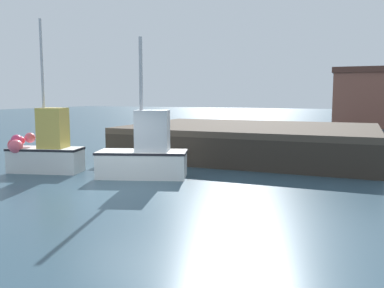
% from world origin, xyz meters
% --- Properties ---
extents(ground, '(120.00, 160.00, 0.10)m').
position_xyz_m(ground, '(0.00, 0.00, -0.05)').
color(ground, '#2D4756').
extents(pier, '(10.95, 7.70, 1.45)m').
position_xyz_m(pier, '(1.92, 7.98, 1.21)').
color(pier, '#473D33').
rests_on(pier, ground).
extents(fishing_boat_near_left, '(2.91, 1.75, 5.56)m').
position_xyz_m(fishing_boat_near_left, '(-4.15, 1.66, 0.88)').
color(fishing_boat_near_left, silver).
rests_on(fishing_boat_near_left, ground).
extents(fishing_boat_near_right, '(3.32, 2.15, 4.78)m').
position_xyz_m(fishing_boat_near_right, '(-0.26, 2.19, 0.83)').
color(fishing_boat_near_right, silver).
rests_on(fishing_boat_near_right, ground).
extents(warehouse, '(7.47, 6.98, 5.28)m').
position_xyz_m(warehouse, '(7.85, 31.23, 2.66)').
color(warehouse, brown).
rests_on(warehouse, ground).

